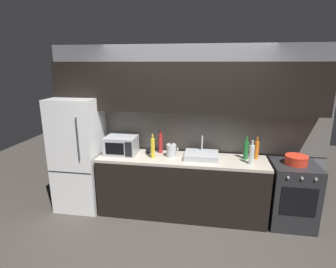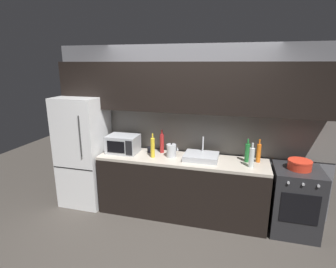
{
  "view_description": "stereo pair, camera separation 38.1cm",
  "coord_description": "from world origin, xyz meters",
  "px_view_note": "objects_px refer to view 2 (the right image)",
  "views": [
    {
      "loc": [
        0.4,
        -2.74,
        2.24
      ],
      "look_at": [
        -0.2,
        0.9,
        1.25
      ],
      "focal_mm": 28.51,
      "sensor_mm": 36.0,
      "label": 1
    },
    {
      "loc": [
        0.77,
        -2.65,
        2.24
      ],
      "look_at": [
        -0.2,
        0.9,
        1.25
      ],
      "focal_mm": 28.51,
      "sensor_mm": 36.0,
      "label": 2
    }
  ],
  "objects_px": {
    "oven_range": "(295,200)",
    "wine_bottle_clear": "(252,157)",
    "kettle": "(171,151)",
    "wine_bottle_yellow": "(153,147)",
    "wine_bottle_red": "(162,143)",
    "wine_bottle_orange": "(259,153)",
    "wine_bottle_green": "(247,152)",
    "mug_dark": "(150,150)",
    "cooking_pot": "(300,165)",
    "refrigerator": "(84,151)",
    "microwave": "(123,144)"
  },
  "relations": [
    {
      "from": "wine_bottle_clear",
      "to": "refrigerator",
      "type": "bearing_deg",
      "value": 178.0
    },
    {
      "from": "microwave",
      "to": "kettle",
      "type": "relative_size",
      "value": 2.18
    },
    {
      "from": "microwave",
      "to": "wine_bottle_red",
      "type": "distance_m",
      "value": 0.59
    },
    {
      "from": "wine_bottle_red",
      "to": "oven_range",
      "type": "bearing_deg",
      "value": -5.19
    },
    {
      "from": "wine_bottle_orange",
      "to": "wine_bottle_green",
      "type": "xyz_separation_m",
      "value": [
        -0.15,
        -0.03,
        0.0
      ]
    },
    {
      "from": "wine_bottle_orange",
      "to": "wine_bottle_clear",
      "type": "bearing_deg",
      "value": -113.84
    },
    {
      "from": "oven_range",
      "to": "wine_bottle_clear",
      "type": "xyz_separation_m",
      "value": [
        -0.6,
        -0.09,
        0.59
      ]
    },
    {
      "from": "oven_range",
      "to": "mug_dark",
      "type": "bearing_deg",
      "value": 176.58
    },
    {
      "from": "wine_bottle_yellow",
      "to": "wine_bottle_orange",
      "type": "bearing_deg",
      "value": 7.72
    },
    {
      "from": "wine_bottle_yellow",
      "to": "cooking_pot",
      "type": "bearing_deg",
      "value": 1.94
    },
    {
      "from": "wine_bottle_clear",
      "to": "wine_bottle_yellow",
      "type": "bearing_deg",
      "value": 179.06
    },
    {
      "from": "oven_range",
      "to": "wine_bottle_clear",
      "type": "bearing_deg",
      "value": -171.69
    },
    {
      "from": "oven_range",
      "to": "microwave",
      "type": "bearing_deg",
      "value": 179.55
    },
    {
      "from": "microwave",
      "to": "wine_bottle_clear",
      "type": "height_order",
      "value": "wine_bottle_clear"
    },
    {
      "from": "kettle",
      "to": "wine_bottle_green",
      "type": "distance_m",
      "value": 1.07
    },
    {
      "from": "microwave",
      "to": "kettle",
      "type": "bearing_deg",
      "value": 0.4
    },
    {
      "from": "kettle",
      "to": "wine_bottle_yellow",
      "type": "bearing_deg",
      "value": -160.67
    },
    {
      "from": "wine_bottle_yellow",
      "to": "cooking_pot",
      "type": "height_order",
      "value": "wine_bottle_yellow"
    },
    {
      "from": "microwave",
      "to": "wine_bottle_orange",
      "type": "bearing_deg",
      "value": 3.31
    },
    {
      "from": "kettle",
      "to": "wine_bottle_red",
      "type": "height_order",
      "value": "wine_bottle_red"
    },
    {
      "from": "mug_dark",
      "to": "refrigerator",
      "type": "bearing_deg",
      "value": -173.44
    },
    {
      "from": "oven_range",
      "to": "wine_bottle_orange",
      "type": "xyz_separation_m",
      "value": [
        -0.5,
        0.13,
        0.58
      ]
    },
    {
      "from": "oven_range",
      "to": "microwave",
      "type": "height_order",
      "value": "microwave"
    },
    {
      "from": "wine_bottle_green",
      "to": "wine_bottle_orange",
      "type": "bearing_deg",
      "value": 12.04
    },
    {
      "from": "wine_bottle_yellow",
      "to": "wine_bottle_green",
      "type": "bearing_deg",
      "value": 7.22
    },
    {
      "from": "refrigerator",
      "to": "wine_bottle_orange",
      "type": "relative_size",
      "value": 5.34
    },
    {
      "from": "wine_bottle_green",
      "to": "wine_bottle_yellow",
      "type": "xyz_separation_m",
      "value": [
        -1.32,
        -0.17,
        0.01
      ]
    },
    {
      "from": "refrigerator",
      "to": "wine_bottle_red",
      "type": "relative_size",
      "value": 4.86
    },
    {
      "from": "mug_dark",
      "to": "wine_bottle_red",
      "type": "bearing_deg",
      "value": 15.19
    },
    {
      "from": "wine_bottle_red",
      "to": "cooking_pot",
      "type": "distance_m",
      "value": 1.92
    },
    {
      "from": "wine_bottle_clear",
      "to": "cooking_pot",
      "type": "relative_size",
      "value": 1.13
    },
    {
      "from": "wine_bottle_red",
      "to": "wine_bottle_yellow",
      "type": "distance_m",
      "value": 0.25
    },
    {
      "from": "mug_dark",
      "to": "wine_bottle_orange",
      "type": "bearing_deg",
      "value": 0.34
    },
    {
      "from": "refrigerator",
      "to": "wine_bottle_clear",
      "type": "xyz_separation_m",
      "value": [
        2.56,
        -0.09,
        0.17
      ]
    },
    {
      "from": "cooking_pot",
      "to": "wine_bottle_red",
      "type": "bearing_deg",
      "value": 174.85
    },
    {
      "from": "wine_bottle_red",
      "to": "mug_dark",
      "type": "bearing_deg",
      "value": -164.81
    },
    {
      "from": "oven_range",
      "to": "cooking_pot",
      "type": "xyz_separation_m",
      "value": [
        0.0,
        0.0,
        0.51
      ]
    },
    {
      "from": "kettle",
      "to": "cooking_pot",
      "type": "relative_size",
      "value": 0.71
    },
    {
      "from": "wine_bottle_green",
      "to": "wine_bottle_red",
      "type": "height_order",
      "value": "wine_bottle_red"
    },
    {
      "from": "wine_bottle_clear",
      "to": "mug_dark",
      "type": "bearing_deg",
      "value": 171.85
    },
    {
      "from": "oven_range",
      "to": "wine_bottle_yellow",
      "type": "relative_size",
      "value": 2.53
    },
    {
      "from": "refrigerator",
      "to": "oven_range",
      "type": "relative_size",
      "value": 1.93
    },
    {
      "from": "wine_bottle_clear",
      "to": "wine_bottle_orange",
      "type": "distance_m",
      "value": 0.24
    },
    {
      "from": "refrigerator",
      "to": "oven_range",
      "type": "bearing_deg",
      "value": -0.02
    },
    {
      "from": "mug_dark",
      "to": "wine_bottle_yellow",
      "type": "bearing_deg",
      "value": -59.9
    },
    {
      "from": "wine_bottle_clear",
      "to": "wine_bottle_green",
      "type": "height_order",
      "value": "wine_bottle_clear"
    },
    {
      "from": "refrigerator",
      "to": "microwave",
      "type": "height_order",
      "value": "refrigerator"
    },
    {
      "from": "refrigerator",
      "to": "microwave",
      "type": "xyz_separation_m",
      "value": [
        0.68,
        0.02,
        0.17
      ]
    },
    {
      "from": "wine_bottle_yellow",
      "to": "microwave",
      "type": "bearing_deg",
      "value": 170.41
    },
    {
      "from": "oven_range",
      "to": "mug_dark",
      "type": "relative_size",
      "value": 10.31
    }
  ]
}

